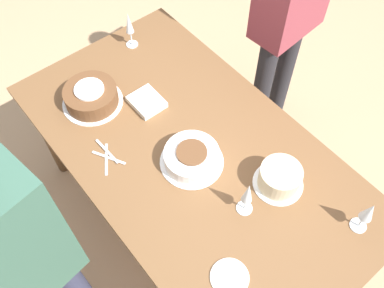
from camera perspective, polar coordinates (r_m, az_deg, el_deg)
name	(u,v)px	position (r m, az deg, el deg)	size (l,w,h in m)	color
ground_plane	(192,219)	(2.66, 0.00, -9.96)	(12.00, 12.00, 0.00)	tan
dining_table	(192,161)	(2.06, 0.00, -2.30)	(1.79, 0.99, 0.78)	brown
cake_center_white	(192,157)	(1.91, -0.04, -1.80)	(0.29, 0.29, 0.09)	white
cake_front_chocolate	(91,96)	(2.16, -13.30, 6.22)	(0.30, 0.30, 0.11)	white
cake_back_decorated	(280,178)	(1.87, 11.62, -4.43)	(0.22, 0.22, 0.11)	white
wine_glass_near	(248,194)	(1.73, 7.42, -6.67)	(0.07, 0.07, 0.20)	silver
wine_glass_far	(368,213)	(1.81, 22.46, -8.47)	(0.07, 0.07, 0.19)	silver
wine_glass_extra	(129,25)	(2.35, -8.37, 15.40)	(0.07, 0.07, 0.21)	silver
dessert_plate_right	(230,277)	(1.73, 5.04, -17.29)	(0.15, 0.15, 0.01)	white
fork_pile	(107,156)	(1.99, -11.22, -1.58)	(0.20, 0.11, 0.01)	silver
napkin_stack	(147,101)	(2.14, -5.97, 5.66)	(0.16, 0.14, 0.03)	silver
person_cutting	(15,265)	(1.67, -22.55, -14.67)	(0.28, 0.43, 1.59)	#2D334C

